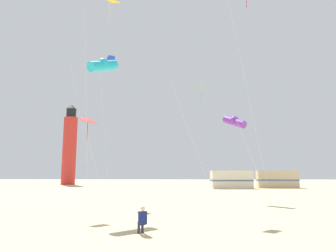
{
  "coord_description": "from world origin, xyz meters",
  "views": [
    {
      "loc": [
        0.28,
        -6.45,
        2.56
      ],
      "look_at": [
        -0.22,
        13.39,
        5.6
      ],
      "focal_mm": 32.18,
      "sensor_mm": 36.0,
      "label": 1
    }
  ],
  "objects_px": {
    "kite_tube_violet": "(234,121)",
    "rv_van_tan": "(277,179)",
    "kite_diamond_scarlet": "(88,123)",
    "kite_tube_cyan": "(103,65)",
    "kite_diamond_magenta": "(246,0)",
    "kite_box_blue": "(111,63)",
    "kite_diamond_lime": "(201,92)",
    "lighthouse_distant": "(70,147)",
    "rv_van_cream": "(231,180)",
    "kite_diamond_gold": "(108,9)",
    "kite_flyer_standing": "(142,219)"
  },
  "relations": [
    {
      "from": "lighthouse_distant",
      "to": "kite_tube_violet",
      "type": "bearing_deg",
      "value": -51.7
    },
    {
      "from": "kite_box_blue",
      "to": "lighthouse_distant",
      "type": "bearing_deg",
      "value": 114.68
    },
    {
      "from": "kite_tube_cyan",
      "to": "kite_diamond_scarlet",
      "type": "bearing_deg",
      "value": -116.31
    },
    {
      "from": "kite_tube_violet",
      "to": "kite_diamond_gold",
      "type": "bearing_deg",
      "value": -127.79
    },
    {
      "from": "kite_flyer_standing",
      "to": "kite_box_blue",
      "type": "bearing_deg",
      "value": -91.37
    },
    {
      "from": "kite_diamond_scarlet",
      "to": "rv_van_tan",
      "type": "bearing_deg",
      "value": 55.47
    },
    {
      "from": "kite_diamond_scarlet",
      "to": "kite_tube_cyan",
      "type": "height_order",
      "value": "kite_tube_cyan"
    },
    {
      "from": "kite_diamond_lime",
      "to": "kite_diamond_magenta",
      "type": "bearing_deg",
      "value": -20.34
    },
    {
      "from": "kite_box_blue",
      "to": "rv_van_tan",
      "type": "bearing_deg",
      "value": 45.53
    },
    {
      "from": "kite_tube_cyan",
      "to": "rv_van_tan",
      "type": "relative_size",
      "value": 1.59
    },
    {
      "from": "kite_flyer_standing",
      "to": "kite_box_blue",
      "type": "height_order",
      "value": "kite_box_blue"
    },
    {
      "from": "kite_tube_cyan",
      "to": "lighthouse_distant",
      "type": "xyz_separation_m",
      "value": [
        -17.18,
        42.57,
        -1.96
      ]
    },
    {
      "from": "kite_tube_cyan",
      "to": "kite_box_blue",
      "type": "xyz_separation_m",
      "value": [
        -1.23,
        7.87,
        3.16
      ]
    },
    {
      "from": "kite_box_blue",
      "to": "rv_van_tan",
      "type": "relative_size",
      "value": 2.06
    },
    {
      "from": "kite_diamond_magenta",
      "to": "kite_diamond_lime",
      "type": "bearing_deg",
      "value": 159.66
    },
    {
      "from": "kite_box_blue",
      "to": "rv_van_cream",
      "type": "relative_size",
      "value": 2.06
    },
    {
      "from": "kite_diamond_gold",
      "to": "kite_box_blue",
      "type": "bearing_deg",
      "value": 101.5
    },
    {
      "from": "kite_tube_violet",
      "to": "kite_diamond_magenta",
      "type": "bearing_deg",
      "value": -95.58
    },
    {
      "from": "kite_flyer_standing",
      "to": "kite_diamond_lime",
      "type": "relative_size",
      "value": 0.14
    },
    {
      "from": "kite_diamond_lime",
      "to": "kite_diamond_scarlet",
      "type": "bearing_deg",
      "value": -179.69
    },
    {
      "from": "kite_tube_cyan",
      "to": "rv_van_tan",
      "type": "distance_m",
      "value": 38.94
    },
    {
      "from": "kite_diamond_magenta",
      "to": "kite_diamond_scarlet",
      "type": "distance_m",
      "value": 12.56
    },
    {
      "from": "kite_diamond_magenta",
      "to": "kite_diamond_scarlet",
      "type": "bearing_deg",
      "value": 174.2
    },
    {
      "from": "kite_tube_violet",
      "to": "rv_van_cream",
      "type": "height_order",
      "value": "kite_tube_violet"
    },
    {
      "from": "kite_diamond_scarlet",
      "to": "kite_tube_violet",
      "type": "distance_m",
      "value": 14.09
    },
    {
      "from": "kite_diamond_gold",
      "to": "kite_box_blue",
      "type": "xyz_separation_m",
      "value": [
        -2.44,
        11.99,
        1.42
      ]
    },
    {
      "from": "kite_tube_violet",
      "to": "rv_van_tan",
      "type": "bearing_deg",
      "value": 64.29
    },
    {
      "from": "kite_diamond_magenta",
      "to": "kite_box_blue",
      "type": "xyz_separation_m",
      "value": [
        -10.64,
        9.98,
        -0.23
      ]
    },
    {
      "from": "kite_diamond_gold",
      "to": "kite_box_blue",
      "type": "distance_m",
      "value": 12.32
    },
    {
      "from": "kite_diamond_magenta",
      "to": "kite_box_blue",
      "type": "relative_size",
      "value": 1.04
    },
    {
      "from": "kite_box_blue",
      "to": "kite_tube_violet",
      "type": "relative_size",
      "value": 1.73
    },
    {
      "from": "kite_diamond_lime",
      "to": "rv_van_tan",
      "type": "height_order",
      "value": "kite_diamond_lime"
    },
    {
      "from": "rv_van_tan",
      "to": "kite_box_blue",
      "type": "bearing_deg",
      "value": -130.34
    },
    {
      "from": "kite_tube_violet",
      "to": "lighthouse_distant",
      "type": "distance_m",
      "value": 44.45
    },
    {
      "from": "kite_diamond_gold",
      "to": "kite_diamond_lime",
      "type": "xyz_separation_m",
      "value": [
        5.37,
        3.06,
        -3.93
      ]
    },
    {
      "from": "kite_box_blue",
      "to": "rv_van_tan",
      "type": "height_order",
      "value": "kite_box_blue"
    },
    {
      "from": "kite_diamond_gold",
      "to": "lighthouse_distant",
      "type": "distance_m",
      "value": 50.32
    },
    {
      "from": "kite_diamond_scarlet",
      "to": "kite_tube_cyan",
      "type": "relative_size",
      "value": 0.57
    },
    {
      "from": "kite_diamond_lime",
      "to": "rv_van_cream",
      "type": "distance_m",
      "value": 31.49
    },
    {
      "from": "kite_box_blue",
      "to": "kite_tube_violet",
      "type": "xyz_separation_m",
      "value": [
        11.6,
        -0.18,
        -5.81
      ]
    },
    {
      "from": "kite_diamond_lime",
      "to": "lighthouse_distant",
      "type": "xyz_separation_m",
      "value": [
        -23.76,
        43.63,
        0.22
      ]
    },
    {
      "from": "kite_diamond_gold",
      "to": "rv_van_cream",
      "type": "distance_m",
      "value": 36.82
    },
    {
      "from": "kite_diamond_magenta",
      "to": "kite_diamond_gold",
      "type": "xyz_separation_m",
      "value": [
        -8.2,
        -2.01,
        -1.65
      ]
    },
    {
      "from": "kite_diamond_lime",
      "to": "lighthouse_distant",
      "type": "relative_size",
      "value": 0.48
    },
    {
      "from": "rv_van_cream",
      "to": "kite_box_blue",
      "type": "bearing_deg",
      "value": -129.63
    },
    {
      "from": "kite_tube_cyan",
      "to": "lighthouse_distant",
      "type": "bearing_deg",
      "value": 111.98
    },
    {
      "from": "kite_diamond_scarlet",
      "to": "kite_diamond_lime",
      "type": "bearing_deg",
      "value": 0.31
    },
    {
      "from": "kite_diamond_magenta",
      "to": "kite_tube_cyan",
      "type": "xyz_separation_m",
      "value": [
        -9.4,
        2.11,
        -3.39
      ]
    },
    {
      "from": "kite_tube_violet",
      "to": "rv_van_tan",
      "type": "distance_m",
      "value": 26.74
    },
    {
      "from": "kite_tube_cyan",
      "to": "rv_van_cream",
      "type": "relative_size",
      "value": 1.59
    }
  ]
}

